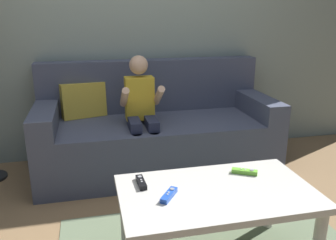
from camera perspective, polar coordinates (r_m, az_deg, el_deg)
The scene contains 7 objects.
wall_back at distance 3.19m, azimuth -7.07°, elevation 16.26°, with size 5.16×0.05×2.50m, color gray.
couch at distance 3.00m, azimuth -2.06°, elevation -1.98°, with size 1.94×0.80×0.89m.
person_seated_on_couch at distance 2.73m, azimuth -4.34°, elevation 1.55°, with size 0.32×0.39×0.97m.
coffee_table at distance 1.86m, azimuth 7.90°, elevation -12.97°, with size 0.99×0.58×0.43m.
game_remote_black_near_edge at distance 1.86m, azimuth -4.38°, elevation -10.02°, with size 0.04×0.14×0.03m.
game_remote_lime_center at distance 2.02m, azimuth 12.32°, elevation -8.17°, with size 0.14×0.10×0.03m.
game_remote_blue_far_corner at distance 1.74m, azimuth 0.19°, elevation -12.06°, with size 0.11×0.13×0.03m.
Camera 1 is at (-0.35, -1.52, 1.29)m, focal length 37.59 mm.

